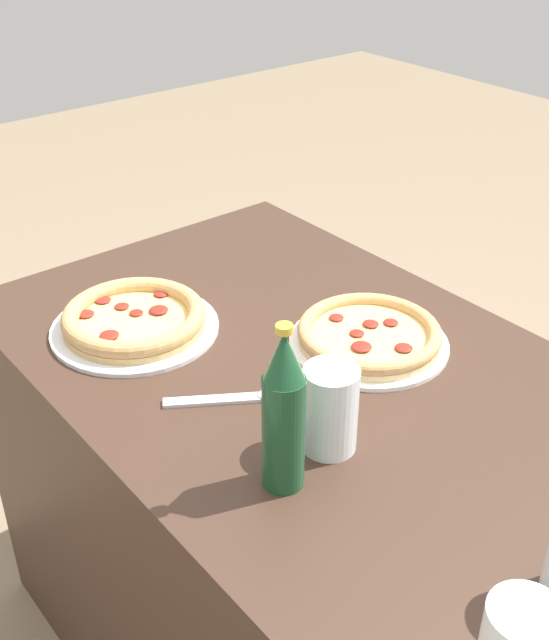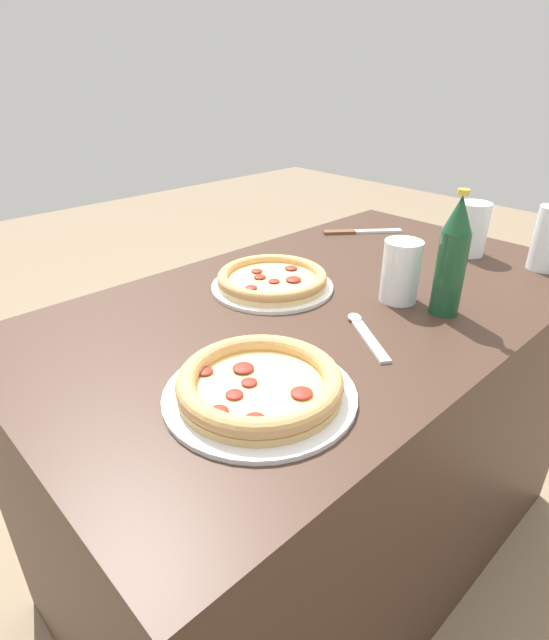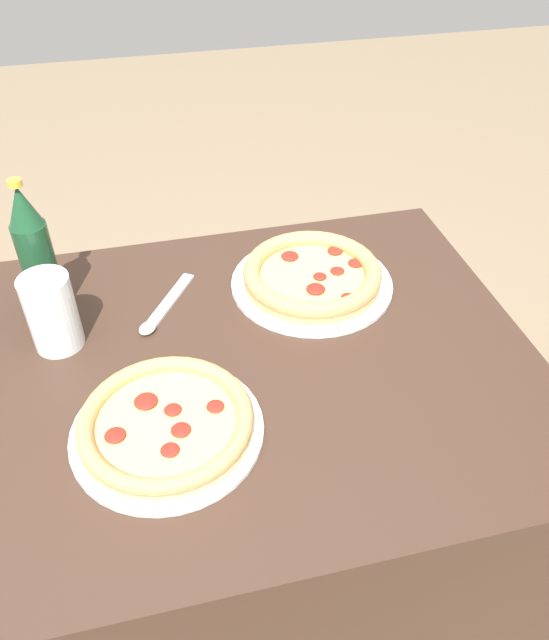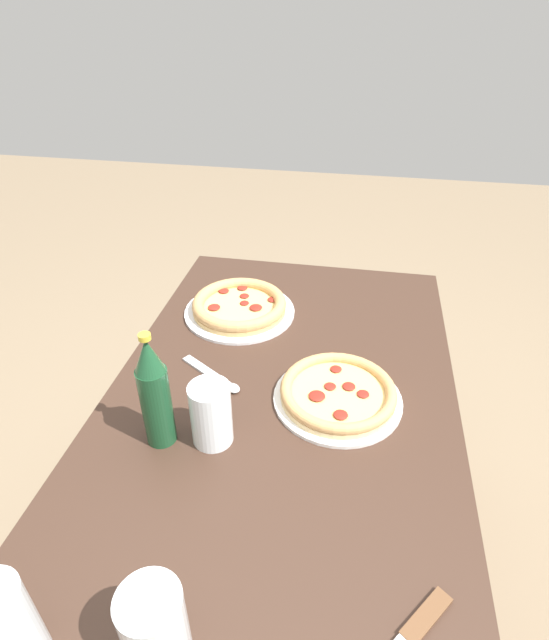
% 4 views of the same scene
% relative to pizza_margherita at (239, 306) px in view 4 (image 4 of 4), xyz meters
% --- Properties ---
extents(ground_plane, '(8.00, 8.00, 0.00)m').
position_rel_pizza_margherita_xyz_m(ground_plane, '(0.34, 0.16, -0.78)').
color(ground_plane, '#847056').
extents(table, '(1.28, 0.74, 0.76)m').
position_rel_pizza_margherita_xyz_m(table, '(0.34, 0.16, -0.40)').
color(table, '#3D281E').
rests_on(table, ground_plane).
extents(pizza_margherita, '(0.29, 0.29, 0.04)m').
position_rel_pizza_margherita_xyz_m(pizza_margherita, '(0.00, 0.00, 0.00)').
color(pizza_margherita, silver).
rests_on(pizza_margherita, table).
extents(pizza_pepperoni, '(0.27, 0.27, 0.04)m').
position_rel_pizza_margherita_xyz_m(pizza_pepperoni, '(0.29, 0.28, -0.00)').
color(pizza_pepperoni, white).
rests_on(pizza_pepperoni, table).
extents(glass_cola, '(0.07, 0.07, 0.15)m').
position_rel_pizza_margherita_xyz_m(glass_cola, '(0.84, -0.08, 0.05)').
color(glass_cola, white).
rests_on(glass_cola, table).
extents(glass_lemonade, '(0.08, 0.08, 0.13)m').
position_rel_pizza_margherita_xyz_m(glass_lemonade, '(0.44, 0.05, 0.04)').
color(glass_lemonade, white).
rests_on(glass_lemonade, table).
extents(glass_mango_juice, '(0.08, 0.08, 0.13)m').
position_rel_pizza_margherita_xyz_m(glass_mango_juice, '(0.81, 0.09, 0.04)').
color(glass_mango_juice, white).
rests_on(glass_mango_juice, table).
extents(beer_bottle, '(0.06, 0.06, 0.24)m').
position_rel_pizza_margherita_xyz_m(beer_bottle, '(0.45, -0.04, 0.09)').
color(beer_bottle, '#194728').
rests_on(beer_bottle, table).
extents(spoon, '(0.12, 0.16, 0.01)m').
position_rel_pizza_margherita_xyz_m(spoon, '(0.27, 0.01, -0.02)').
color(spoon, silver).
rests_on(spoon, table).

